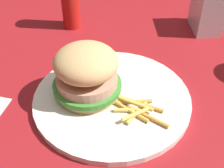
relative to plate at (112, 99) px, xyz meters
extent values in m
plane|color=maroon|center=(-0.02, -0.02, -0.01)|extent=(1.60, 1.60, 0.00)
cylinder|color=silver|center=(0.00, 0.00, 0.00)|extent=(0.29, 0.29, 0.01)
cylinder|color=tan|center=(-0.04, -0.01, 0.01)|extent=(0.11, 0.11, 0.01)
cylinder|color=#387F2D|center=(-0.04, -0.01, 0.03)|extent=(0.12, 0.12, 0.01)
cylinder|color=tan|center=(-0.04, -0.01, 0.04)|extent=(0.11, 0.11, 0.02)
ellipsoid|color=tan|center=(-0.04, -0.01, 0.08)|extent=(0.11, 0.11, 0.06)
cylinder|color=#E5B251|center=(0.06, -0.03, 0.01)|extent=(0.02, 0.06, 0.01)
cylinder|color=gold|center=(0.06, 0.00, 0.01)|extent=(0.08, 0.01, 0.01)
cylinder|color=gold|center=(0.08, -0.03, 0.01)|extent=(0.08, 0.02, 0.01)
cylinder|color=gold|center=(0.04, -0.02, 0.01)|extent=(0.08, 0.03, 0.01)
cylinder|color=#E5B251|center=(0.04, -0.02, 0.01)|extent=(0.05, 0.03, 0.01)
cylinder|color=gold|center=(0.04, 0.00, 0.01)|extent=(0.07, 0.04, 0.01)
cylinder|color=#E5B251|center=(0.04, -0.01, 0.02)|extent=(0.08, 0.01, 0.01)
cylinder|color=#E5B251|center=(0.06, -0.03, 0.02)|extent=(0.04, 0.05, 0.01)
cube|color=#B7BABF|center=(0.10, 0.33, 0.05)|extent=(0.10, 0.11, 0.10)
camera|label=1|loc=(0.17, -0.38, 0.39)|focal=49.76mm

